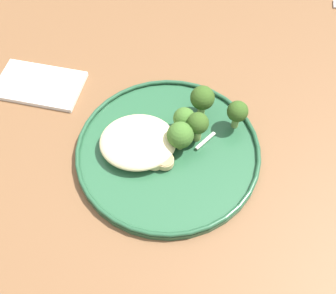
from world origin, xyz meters
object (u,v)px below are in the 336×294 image
at_px(folded_napkin, 40,85).
at_px(broccoli_floret_left_leaning, 180,135).
at_px(seared_scallop_front_small, 152,160).
at_px(seared_scallop_rear_pale, 164,138).
at_px(seared_scallop_left_edge, 117,144).
at_px(broccoli_floret_near_rim, 184,119).
at_px(seared_scallop_tilted_round, 127,128).
at_px(dinner_plate, 168,151).
at_px(broccoli_floret_small_sprig, 198,124).
at_px(seared_scallop_on_noodles, 139,143).
at_px(broccoli_floret_rear_charred, 202,98).
at_px(seared_scallop_half_hidden, 165,161).
at_px(broccoli_floret_center_pile, 237,112).

bearing_deg(folded_napkin, broccoli_floret_left_leaning, -30.41).
bearing_deg(seared_scallop_front_small, seared_scallop_rear_pale, 63.20).
height_order(seared_scallop_left_edge, folded_napkin, seared_scallop_left_edge).
distance_m(broccoli_floret_near_rim, folded_napkin, 0.28).
relative_size(seared_scallop_tilted_round, broccoli_floret_left_leaning, 0.52).
relative_size(dinner_plate, broccoli_floret_small_sprig, 5.11).
distance_m(broccoli_floret_small_sprig, broccoli_floret_near_rim, 0.03).
xyz_separation_m(broccoli_floret_left_leaning, folded_napkin, (-0.24, 0.14, -0.04)).
xyz_separation_m(seared_scallop_front_small, broccoli_floret_left_leaning, (0.04, 0.03, 0.02)).
xyz_separation_m(seared_scallop_on_noodles, broccoli_floret_rear_charred, (0.10, 0.07, 0.03)).
relative_size(seared_scallop_tilted_round, seared_scallop_front_small, 0.93).
bearing_deg(broccoli_floret_rear_charred, seared_scallop_tilted_round, -163.09).
relative_size(seared_scallop_left_edge, folded_napkin, 0.15).
xyz_separation_m(dinner_plate, seared_scallop_half_hidden, (-0.01, -0.03, 0.01)).
height_order(seared_scallop_half_hidden, broccoli_floret_left_leaning, broccoli_floret_left_leaning).
distance_m(broccoli_floret_small_sprig, folded_napkin, 0.30).
xyz_separation_m(seared_scallop_rear_pale, folded_napkin, (-0.22, 0.13, -0.02)).
bearing_deg(broccoli_floret_near_rim, broccoli_floret_center_pile, 3.78).
relative_size(broccoli_floret_left_leaning, broccoli_floret_center_pile, 0.99).
bearing_deg(seared_scallop_tilted_round, seared_scallop_on_noodles, -57.03).
bearing_deg(broccoli_floret_left_leaning, seared_scallop_rear_pale, 156.13).
bearing_deg(broccoli_floret_small_sprig, seared_scallop_left_edge, -173.38).
bearing_deg(seared_scallop_rear_pale, folded_napkin, 148.92).
distance_m(seared_scallop_tilted_round, broccoli_floret_rear_charred, 0.13).
relative_size(seared_scallop_half_hidden, broccoli_floret_small_sprig, 0.48).
distance_m(dinner_plate, seared_scallop_half_hidden, 0.03).
height_order(seared_scallop_front_small, broccoli_floret_small_sprig, broccoli_floret_small_sprig).
xyz_separation_m(seared_scallop_tilted_round, seared_scallop_on_noodles, (0.02, -0.03, -0.00)).
relative_size(seared_scallop_rear_pale, broccoli_floret_small_sprig, 0.44).
bearing_deg(seared_scallop_tilted_round, seared_scallop_rear_pale, -19.35).
bearing_deg(broccoli_floret_near_rim, seared_scallop_left_edge, -163.21).
xyz_separation_m(dinner_plate, seared_scallop_left_edge, (-0.08, 0.01, 0.01)).
xyz_separation_m(seared_scallop_front_small, seared_scallop_rear_pale, (0.02, 0.04, -0.00)).
bearing_deg(seared_scallop_left_edge, seared_scallop_tilted_round, 63.03).
bearing_deg(broccoli_floret_center_pile, dinner_plate, -157.37).
xyz_separation_m(seared_scallop_front_small, broccoli_floret_small_sprig, (0.07, 0.05, 0.03)).
xyz_separation_m(seared_scallop_tilted_round, seared_scallop_front_small, (0.04, -0.06, -0.00)).
bearing_deg(broccoli_floret_rear_charred, seared_scallop_rear_pale, -137.01).
bearing_deg(seared_scallop_left_edge, broccoli_floret_left_leaning, -1.53).
xyz_separation_m(dinner_plate, broccoli_floret_near_rim, (0.03, 0.04, 0.03)).
relative_size(dinner_plate, seared_scallop_half_hidden, 10.71).
relative_size(seared_scallop_half_hidden, broccoli_floret_rear_charred, 0.47).
bearing_deg(seared_scallop_front_small, folded_napkin, 139.11).
height_order(dinner_plate, seared_scallop_rear_pale, seared_scallop_rear_pale).
distance_m(broccoli_floret_left_leaning, broccoli_floret_rear_charred, 0.08).
xyz_separation_m(seared_scallop_on_noodles, broccoli_floret_center_pile, (0.16, 0.04, 0.03)).
bearing_deg(broccoli_floret_rear_charred, broccoli_floret_near_rim, -131.80).
bearing_deg(broccoli_floret_left_leaning, broccoli_floret_center_pile, 23.72).
xyz_separation_m(broccoli_floret_center_pile, broccoli_floret_near_rim, (-0.08, -0.01, -0.01)).
bearing_deg(folded_napkin, dinner_plate, -33.51).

